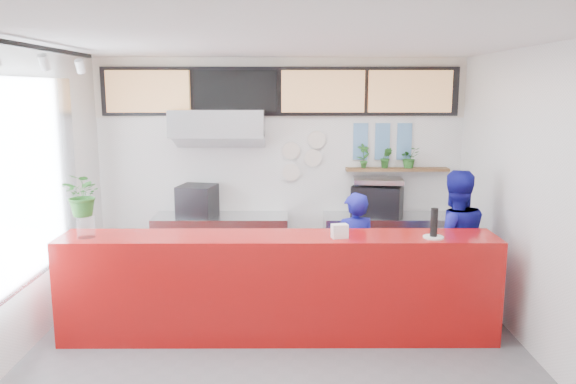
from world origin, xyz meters
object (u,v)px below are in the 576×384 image
(service_counter, at_px, (279,286))
(panini_oven, at_px, (197,201))
(staff_center, at_px, (354,254))
(pepper_mill, at_px, (434,222))
(espresso_machine, at_px, (377,201))
(staff_right, at_px, (453,243))

(service_counter, relative_size, panini_oven, 9.74)
(staff_center, bearing_deg, pepper_mill, 122.14)
(pepper_mill, bearing_deg, espresso_machine, 97.86)
(service_counter, relative_size, espresso_machine, 7.01)
(panini_oven, bearing_deg, pepper_mill, -23.49)
(service_counter, height_order, pepper_mill, pepper_mill)
(espresso_machine, xyz_separation_m, staff_center, (-0.46, -1.22, -0.39))
(panini_oven, distance_m, pepper_mill, 3.29)
(service_counter, distance_m, staff_right, 2.10)
(espresso_machine, bearing_deg, pepper_mill, -63.60)
(staff_right, xyz_separation_m, pepper_mill, (-0.42, -0.69, 0.41))
(espresso_machine, distance_m, staff_right, 1.41)
(staff_right, bearing_deg, staff_center, -1.83)
(espresso_machine, bearing_deg, staff_center, -92.03)
(staff_right, distance_m, pepper_mill, 0.91)
(service_counter, height_order, panini_oven, panini_oven)
(service_counter, distance_m, pepper_mill, 1.73)
(staff_center, height_order, pepper_mill, staff_center)
(service_counter, bearing_deg, pepper_mill, -3.45)
(service_counter, bearing_deg, staff_right, 16.68)
(service_counter, xyz_separation_m, staff_right, (1.99, 0.60, 0.30))
(espresso_machine, bearing_deg, panini_oven, -161.46)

